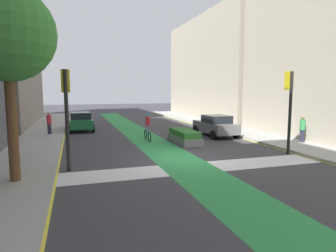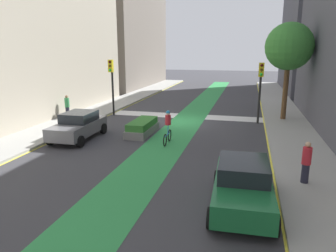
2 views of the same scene
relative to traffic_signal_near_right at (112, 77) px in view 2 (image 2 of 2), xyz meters
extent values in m
plane|color=#38383D|center=(-5.63, 0.79, -3.06)|extent=(120.00, 120.00, 0.00)
cube|color=#2D8C47|center=(-6.09, 0.79, -3.06)|extent=(2.40, 60.00, 0.01)
cube|color=silver|center=(-5.63, -1.21, -3.06)|extent=(12.00, 1.80, 0.01)
cube|color=#9E9E99|center=(-13.13, 0.79, -2.99)|extent=(3.00, 60.00, 0.15)
cube|color=yellow|center=(-11.63, 0.79, -3.06)|extent=(0.16, 60.00, 0.01)
cube|color=#9E9E99|center=(1.87, 0.79, -2.99)|extent=(3.00, 60.00, 0.15)
cube|color=yellow|center=(0.37, 0.79, -3.06)|extent=(0.16, 60.00, 0.01)
cube|color=#4C4C56|center=(-18.89, -20.66, 7.53)|extent=(8.53, 17.10, 21.19)
cylinder|color=black|center=(0.00, -0.12, -0.88)|extent=(0.16, 0.16, 4.38)
cube|color=gold|center=(0.00, 0.08, 0.84)|extent=(0.35, 0.28, 0.95)
sphere|color=#3F0A0A|center=(0.00, 0.22, 1.14)|extent=(0.20, 0.20, 0.20)
sphere|color=#4C380C|center=(0.00, 0.22, 0.84)|extent=(0.20, 0.20, 0.20)
sphere|color=#26D833|center=(0.00, 0.22, 0.54)|extent=(0.20, 0.20, 0.20)
cylinder|color=black|center=(-11.13, -0.04, -0.93)|extent=(0.16, 0.16, 4.26)
cube|color=gold|center=(-11.13, 0.16, 0.72)|extent=(0.35, 0.28, 0.95)
sphere|color=#3F0A0A|center=(-11.13, 0.30, 1.02)|extent=(0.20, 0.20, 0.20)
sphere|color=#4C380C|center=(-11.13, 0.30, 0.72)|extent=(0.20, 0.20, 0.20)
sphere|color=#26D833|center=(-11.13, 0.30, 0.42)|extent=(0.20, 0.20, 0.20)
cube|color=#196033|center=(-10.37, 12.92, -2.39)|extent=(1.95, 4.26, 0.70)
cube|color=black|center=(-10.37, 12.72, -1.77)|extent=(1.67, 2.06, 0.55)
cylinder|color=black|center=(-11.32, 14.35, -2.74)|extent=(0.24, 0.65, 0.64)
cylinder|color=black|center=(-9.53, 14.42, -2.74)|extent=(0.24, 0.65, 0.64)
cylinder|color=black|center=(-11.22, 11.41, -2.74)|extent=(0.24, 0.65, 0.64)
cylinder|color=black|center=(-9.42, 11.48, -2.74)|extent=(0.24, 0.65, 0.64)
cube|color=slate|center=(-0.85, 6.80, -2.39)|extent=(1.90, 4.24, 0.70)
cube|color=black|center=(-0.85, 6.60, -1.77)|extent=(1.65, 2.04, 0.55)
cylinder|color=black|center=(-1.79, 8.25, -2.74)|extent=(0.23, 0.64, 0.64)
cylinder|color=black|center=(0.01, 8.29, -2.74)|extent=(0.23, 0.64, 0.64)
cylinder|color=black|center=(-1.72, 5.31, -2.74)|extent=(0.23, 0.64, 0.64)
cylinder|color=black|center=(0.08, 5.35, -2.74)|extent=(0.23, 0.64, 0.64)
torus|color=black|center=(-6.14, 6.93, -2.72)|extent=(0.07, 0.68, 0.68)
torus|color=black|center=(-6.13, 5.88, -2.72)|extent=(0.07, 0.68, 0.68)
cylinder|color=#2672BF|center=(-6.14, 6.41, -2.54)|extent=(0.07, 0.95, 0.06)
cylinder|color=#2672BF|center=(-6.14, 6.26, -2.27)|extent=(0.05, 0.05, 0.50)
cylinder|color=red|center=(-6.14, 6.26, -1.75)|extent=(0.32, 0.32, 0.55)
sphere|color=beige|center=(-6.14, 6.26, -1.36)|extent=(0.22, 0.22, 0.22)
sphere|color=#268CCC|center=(-6.14, 6.26, -1.32)|extent=(0.23, 0.23, 0.23)
cylinder|color=#262638|center=(2.80, 2.02, -2.53)|extent=(0.28, 0.28, 0.76)
cylinder|color=#338C4C|center=(2.80, 2.02, -1.81)|extent=(0.34, 0.34, 0.68)
sphere|color=#8C6647|center=(2.80, 2.02, -1.37)|extent=(0.22, 0.22, 0.22)
cylinder|color=#262638|center=(-12.65, 10.58, -2.54)|extent=(0.28, 0.28, 0.75)
cylinder|color=red|center=(-12.65, 10.58, -1.84)|extent=(0.34, 0.34, 0.66)
sphere|color=tan|center=(-12.65, 10.58, -1.40)|extent=(0.22, 0.22, 0.22)
cylinder|color=brown|center=(-12.95, -1.35, -0.90)|extent=(0.36, 0.36, 4.03)
sphere|color=#387F33|center=(-12.95, -1.35, 2.27)|extent=(3.31, 3.31, 3.31)
cube|color=slate|center=(-4.09, 4.73, -2.84)|extent=(1.25, 3.28, 0.45)
cube|color=#33722D|center=(-4.09, 4.73, -2.41)|extent=(1.13, 2.95, 0.40)
camera|label=1|loc=(-10.83, -12.94, 0.34)|focal=31.58mm
camera|label=2|loc=(-10.38, 22.76, 2.04)|focal=33.66mm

